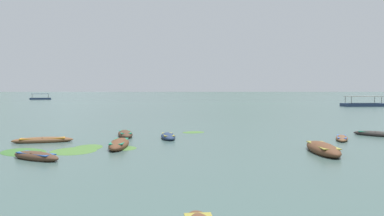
% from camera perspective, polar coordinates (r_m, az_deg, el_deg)
% --- Properties ---
extents(ground_plane, '(6000.00, 6000.00, 0.00)m').
position_cam_1_polar(ground_plane, '(1505.64, -0.60, 2.57)').
color(ground_plane, '#425B56').
extents(mountain_1, '(837.60, 837.60, 274.14)m').
position_cam_1_polar(mountain_1, '(2190.74, -19.92, 6.04)').
color(mountain_1, slate).
rests_on(mountain_1, ground).
extents(mountain_2, '(1341.78, 1341.78, 306.50)m').
position_cam_1_polar(mountain_2, '(2168.86, 8.00, 6.63)').
color(mountain_2, '#4C5B56').
rests_on(mountain_2, ground).
extents(mountain_3, '(963.76, 963.76, 396.59)m').
position_cam_1_polar(mountain_3, '(2443.19, 24.33, 7.04)').
color(mountain_3, slate).
rests_on(mountain_3, ground).
extents(rowboat_0, '(1.94, 3.25, 0.41)m').
position_cam_1_polar(rowboat_0, '(29.67, 21.92, -4.31)').
color(rowboat_0, brown).
rests_on(rowboat_0, ground).
extents(rowboat_1, '(1.30, 4.19, 0.68)m').
position_cam_1_polar(rowboat_1, '(24.42, -11.08, -5.45)').
color(rowboat_1, brown).
rests_on(rowboat_1, ground).
extents(rowboat_3, '(3.33, 2.47, 0.53)m').
position_cam_1_polar(rowboat_3, '(21.53, -22.75, -6.82)').
color(rowboat_3, '#4C3323').
rests_on(rowboat_3, ground).
extents(rowboat_4, '(3.28, 3.29, 0.49)m').
position_cam_1_polar(rowboat_4, '(33.39, 26.39, -3.59)').
color(rowboat_4, '#2D2826').
rests_on(rowboat_4, ground).
extents(rowboat_6, '(1.51, 3.24, 0.53)m').
position_cam_1_polar(rowboat_6, '(28.36, -3.66, -4.36)').
color(rowboat_6, navy).
rests_on(rowboat_6, ground).
extents(rowboat_9, '(1.50, 4.62, 0.75)m').
position_cam_1_polar(rowboat_9, '(23.25, 19.35, -5.91)').
color(rowboat_9, brown).
rests_on(rowboat_9, ground).
extents(rowboat_10, '(1.93, 3.69, 0.58)m').
position_cam_1_polar(rowboat_10, '(30.20, -10.17, -3.93)').
color(rowboat_10, '#4C3323').
rests_on(rowboat_10, ground).
extents(rowboat_11, '(4.24, 2.00, 0.48)m').
position_cam_1_polar(rowboat_11, '(28.33, -21.85, -4.59)').
color(rowboat_11, brown).
rests_on(rowboat_11, ground).
extents(ferry_0, '(9.66, 4.33, 2.54)m').
position_cam_1_polar(ferry_0, '(93.92, 24.69, 0.50)').
color(ferry_0, navy).
rests_on(ferry_0, ground).
extents(ferry_1, '(8.32, 5.45, 2.54)m').
position_cam_1_polar(ferry_1, '(159.41, -22.16, 1.35)').
color(ferry_1, navy).
rests_on(ferry_1, ground).
extents(weed_patch_0, '(1.95, 2.90, 0.14)m').
position_cam_1_polar(weed_patch_0, '(24.80, -15.70, -5.86)').
color(weed_patch_0, '#477033').
rests_on(weed_patch_0, ground).
extents(weed_patch_1, '(2.40, 2.52, 0.14)m').
position_cam_1_polar(weed_patch_1, '(24.07, -10.57, -6.07)').
color(weed_patch_1, '#477033').
rests_on(weed_patch_1, ground).
extents(weed_patch_2, '(4.10, 4.21, 0.14)m').
position_cam_1_polar(weed_patch_2, '(24.34, -24.37, -6.17)').
color(weed_patch_2, '#38662D').
rests_on(weed_patch_2, ground).
extents(weed_patch_3, '(2.88, 3.22, 0.14)m').
position_cam_1_polar(weed_patch_3, '(23.70, -17.62, -6.29)').
color(weed_patch_3, '#477033').
rests_on(weed_patch_3, ground).
extents(weed_patch_5, '(2.37, 2.03, 0.14)m').
position_cam_1_polar(weed_patch_5, '(32.47, 0.23, -3.75)').
color(weed_patch_5, '#477033').
rests_on(weed_patch_5, ground).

